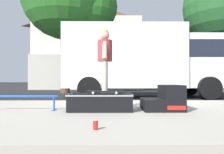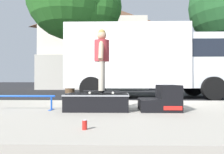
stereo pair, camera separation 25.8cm
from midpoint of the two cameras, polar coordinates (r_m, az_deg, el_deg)
ground_plane at (r=7.83m, az=5.91°, el=-6.41°), size 140.00×140.00×0.00m
sidewalk_slab at (r=4.85m, az=8.62°, el=-9.17°), size 50.00×5.00×0.12m
skate_box at (r=4.93m, az=-2.24°, el=-6.13°), size 1.34×0.85×0.35m
kicker_ramp at (r=5.03m, az=13.96°, el=-5.58°), size 0.83×0.83×0.54m
grind_rail at (r=5.31m, az=-20.46°, el=-5.14°), size 1.48×0.28×0.32m
skateboard at (r=4.95m, az=-1.10°, el=-3.57°), size 0.79×0.23×0.07m
skater_kid at (r=4.98m, az=-1.09°, el=5.69°), size 0.33×0.69×1.34m
soda_can at (r=3.05m, az=-4.43°, el=-11.88°), size 0.07×0.07×0.13m
box_truck at (r=10.11m, az=9.84°, el=4.52°), size 6.91×2.63×3.05m
house_behind at (r=22.28m, az=-3.64°, el=8.20°), size 9.54×8.23×8.40m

